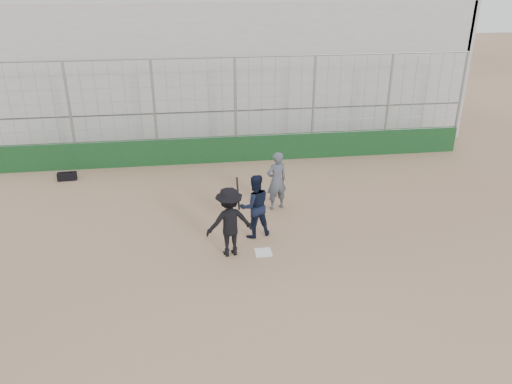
{
  "coord_description": "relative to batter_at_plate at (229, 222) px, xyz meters",
  "views": [
    {
      "loc": [
        -1.76,
        -11.31,
        6.94
      ],
      "look_at": [
        0.0,
        1.4,
        1.15
      ],
      "focal_mm": 35.0,
      "sensor_mm": 36.0,
      "label": 1
    }
  ],
  "objects": [
    {
      "name": "bleachers",
      "position": [
        0.88,
        11.87,
        1.98
      ],
      "size": [
        20.25,
        6.7,
        6.98
      ],
      "color": "#9D9D9D",
      "rests_on": "ground"
    },
    {
      "name": "backstop",
      "position": [
        0.88,
        6.92,
        0.01
      ],
      "size": [
        18.1,
        0.25,
        4.04
      ],
      "color": "#113517",
      "rests_on": "ground"
    },
    {
      "name": "umpire",
      "position": [
        1.68,
        2.53,
        -0.1
      ],
      "size": [
        0.79,
        0.65,
        1.69
      ],
      "primitive_type": "imported",
      "rotation": [
        0.0,
        0.0,
        3.48
      ],
      "color": "#434A55",
      "rests_on": "ground"
    },
    {
      "name": "catcher_crouched",
      "position": [
        0.78,
        0.84,
        -0.32
      ],
      "size": [
        1.06,
        0.92,
        1.25
      ],
      "color": "black",
      "rests_on": "ground"
    },
    {
      "name": "equipment_bag",
      "position": [
        -5.31,
        5.82,
        -0.81
      ],
      "size": [
        0.66,
        0.31,
        0.32
      ],
      "color": "black",
      "rests_on": "ground"
    },
    {
      "name": "home_plate",
      "position": [
        0.88,
        -0.08,
        -0.94
      ],
      "size": [
        0.44,
        0.44,
        0.02
      ],
      "primitive_type": "cube",
      "color": "white",
      "rests_on": "ground"
    },
    {
      "name": "ground",
      "position": [
        0.88,
        -0.08,
        -0.95
      ],
      "size": [
        90.0,
        90.0,
        0.0
      ],
      "primitive_type": "plane",
      "color": "brown",
      "rests_on": "ground"
    },
    {
      "name": "batter_at_plate",
      "position": [
        0.0,
        0.0,
        0.0
      ],
      "size": [
        1.33,
        0.9,
        2.03
      ],
      "color": "black",
      "rests_on": "ground"
    }
  ]
}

